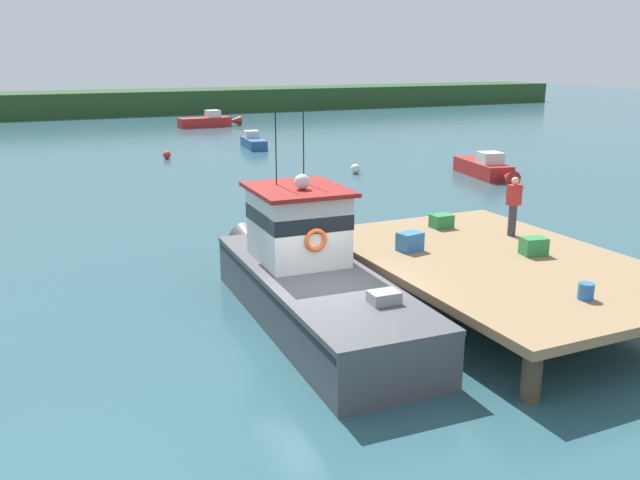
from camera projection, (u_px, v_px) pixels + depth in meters
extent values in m
plane|color=#2D5660|center=(322.00, 337.00, 14.70)|extent=(200.00, 200.00, 0.00)
cylinder|color=#4C3D2D|center=(532.00, 375.00, 11.87)|extent=(0.36, 0.36, 1.00)
cylinder|color=#4C3D2D|center=(332.00, 255.00, 19.05)|extent=(0.36, 0.36, 1.00)
cylinder|color=#4C3D2D|center=(479.00, 235.00, 21.15)|extent=(0.36, 0.36, 1.00)
cube|color=#937551|center=(500.00, 262.00, 16.35)|extent=(6.00, 9.00, 0.20)
cube|color=#4C4C51|center=(317.00, 302.00, 15.27)|extent=(2.82, 8.09, 1.10)
cone|color=#4C4C51|center=(254.00, 247.00, 19.63)|extent=(1.17, 1.84, 1.10)
cube|color=black|center=(317.00, 283.00, 15.15)|extent=(2.84, 7.94, 0.12)
cube|color=#4C4C51|center=(317.00, 277.00, 15.10)|extent=(2.86, 8.10, 0.12)
cube|color=silver|center=(298.00, 228.00, 15.95)|extent=(1.99, 2.28, 1.80)
cube|color=black|center=(298.00, 216.00, 15.86)|extent=(2.01, 2.30, 0.36)
cube|color=maroon|center=(298.00, 189.00, 15.70)|extent=(2.24, 2.58, 0.10)
sphere|color=white|center=(302.00, 182.00, 15.37)|extent=(0.36, 0.36, 0.36)
cylinder|color=black|center=(276.00, 147.00, 15.76)|extent=(0.03, 0.03, 1.80)
cylinder|color=black|center=(304.00, 146.00, 16.02)|extent=(0.03, 0.03, 1.80)
cube|color=#939399|center=(384.00, 300.00, 13.31)|extent=(0.62, 0.46, 0.36)
torus|color=orange|center=(354.00, 323.00, 12.46)|extent=(0.58, 0.58, 0.12)
torus|color=#EA5119|center=(316.00, 240.00, 14.93)|extent=(0.54, 0.12, 0.54)
cube|color=#2D8442|center=(441.00, 221.00, 19.20)|extent=(0.61, 0.45, 0.38)
cube|color=#3370B2|center=(410.00, 241.00, 16.93)|extent=(0.67, 0.54, 0.47)
cube|color=#2D8442|center=(534.00, 246.00, 16.57)|extent=(0.68, 0.55, 0.44)
cylinder|color=#2866B2|center=(586.00, 291.00, 13.55)|extent=(0.32, 0.32, 0.34)
cylinder|color=#383842|center=(512.00, 220.00, 18.28)|extent=(0.22, 0.22, 0.86)
cube|color=red|center=(514.00, 195.00, 18.09)|extent=(0.36, 0.22, 0.56)
sphere|color=beige|center=(515.00, 181.00, 17.99)|extent=(0.20, 0.20, 0.20)
cube|color=red|center=(482.00, 169.00, 34.30)|extent=(2.07, 4.33, 0.76)
cone|color=red|center=(508.00, 177.00, 31.88)|extent=(0.94, 1.16, 0.76)
cube|color=silver|center=(490.00, 158.00, 33.45)|extent=(1.23, 1.22, 0.57)
cube|color=red|center=(205.00, 122.00, 57.85)|extent=(4.56, 1.78, 0.81)
cone|color=red|center=(235.00, 121.00, 59.17)|extent=(1.18, 0.90, 0.81)
cube|color=silver|center=(213.00, 114.00, 58.03)|extent=(1.20, 1.22, 0.61)
cube|color=#285184|center=(254.00, 143.00, 44.72)|extent=(1.49, 3.56, 0.63)
cone|color=#285184|center=(247.00, 140.00, 46.70)|extent=(0.72, 0.93, 0.63)
cube|color=silver|center=(251.00, 134.00, 45.13)|extent=(0.97, 0.96, 0.47)
sphere|color=silver|center=(356.00, 169.00, 35.04)|extent=(0.51, 0.51, 0.51)
sphere|color=red|center=(167.00, 155.00, 40.03)|extent=(0.47, 0.47, 0.47)
cube|color=#284723|center=(68.00, 104.00, 68.64)|extent=(120.00, 8.00, 2.40)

